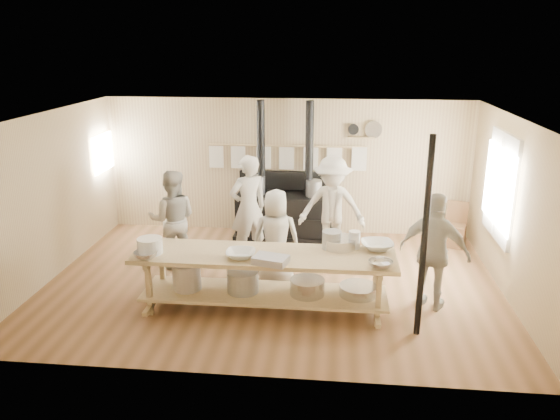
{
  "coord_description": "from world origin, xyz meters",
  "views": [
    {
      "loc": [
        0.93,
        -7.78,
        3.64
      ],
      "look_at": [
        0.11,
        0.2,
        1.14
      ],
      "focal_mm": 35.0,
      "sensor_mm": 36.0,
      "label": 1
    }
  ],
  "objects": [
    {
      "name": "ground",
      "position": [
        0.0,
        0.0,
        0.0
      ],
      "size": [
        7.0,
        7.0,
        0.0
      ],
      "primitive_type": "plane",
      "color": "brown",
      "rests_on": "ground"
    },
    {
      "name": "room_shell",
      "position": [
        0.0,
        0.0,
        1.62
      ],
      "size": [
        7.0,
        7.0,
        7.0
      ],
      "color": "tan",
      "rests_on": "ground"
    },
    {
      "name": "window_right",
      "position": [
        3.47,
        0.6,
        1.5
      ],
      "size": [
        0.09,
        1.5,
        1.65
      ],
      "color": "beige",
      "rests_on": "ground"
    },
    {
      "name": "left_opening",
      "position": [
        -3.45,
        2.0,
        1.6
      ],
      "size": [
        0.0,
        0.9,
        0.9
      ],
      "color": "white",
      "rests_on": "ground"
    },
    {
      "name": "stove",
      "position": [
        -0.01,
        2.12,
        0.52
      ],
      "size": [
        1.9,
        0.75,
        2.6
      ],
      "color": "black",
      "rests_on": "ground"
    },
    {
      "name": "towel_rail",
      "position": [
        0.0,
        2.4,
        1.56
      ],
      "size": [
        3.0,
        0.04,
        0.47
      ],
      "color": "#9F885A",
      "rests_on": "ground"
    },
    {
      "name": "back_wall_shelf",
      "position": [
        1.46,
        2.43,
        2.0
      ],
      "size": [
        0.63,
        0.14,
        0.32
      ],
      "color": "#9F885A",
      "rests_on": "ground"
    },
    {
      "name": "prep_table",
      "position": [
        -0.01,
        -0.9,
        0.52
      ],
      "size": [
        3.6,
        0.9,
        0.85
      ],
      "color": "#9F885A",
      "rests_on": "ground"
    },
    {
      "name": "support_post",
      "position": [
        2.05,
        -1.35,
        1.3
      ],
      "size": [
        0.08,
        0.08,
        2.6
      ],
      "primitive_type": "cylinder",
      "color": "black",
      "rests_on": "ground"
    },
    {
      "name": "cook_far_left",
      "position": [
        -0.51,
        0.96,
        0.91
      ],
      "size": [
        0.8,
        0.73,
        1.83
      ],
      "primitive_type": "imported",
      "rotation": [
        0.0,
        0.0,
        3.72
      ],
      "color": "#ADA899",
      "rests_on": "ground"
    },
    {
      "name": "cook_left",
      "position": [
        -1.69,
        0.49,
        0.82
      ],
      "size": [
        0.9,
        0.76,
        1.65
      ],
      "primitive_type": "imported",
      "rotation": [
        0.0,
        0.0,
        3.32
      ],
      "color": "#ADA899",
      "rests_on": "ground"
    },
    {
      "name": "cook_center",
      "position": [
        0.06,
        0.04,
        0.75
      ],
      "size": [
        0.77,
        0.55,
        1.49
      ],
      "primitive_type": "imported",
      "rotation": [
        0.0,
        0.0,
        3.24
      ],
      "color": "#ADA899",
      "rests_on": "ground"
    },
    {
      "name": "cook_right",
      "position": [
        2.33,
        -0.59,
        0.84
      ],
      "size": [
        1.07,
        0.8,
        1.68
      ],
      "primitive_type": "imported",
      "rotation": [
        0.0,
        0.0,
        2.69
      ],
      "color": "#ADA899",
      "rests_on": "ground"
    },
    {
      "name": "cook_by_window",
      "position": [
        0.9,
        1.22,
        0.89
      ],
      "size": [
        1.18,
        0.71,
        1.78
      ],
      "primitive_type": "imported",
      "rotation": [
        0.0,
        0.0,
        -0.05
      ],
      "color": "#ADA899",
      "rests_on": "ground"
    },
    {
      "name": "chair",
      "position": [
        3.16,
        1.97,
        0.24
      ],
      "size": [
        0.49,
        0.49,
        0.81
      ],
      "rotation": [
        0.0,
        0.0,
        -0.35
      ],
      "color": "brown",
      "rests_on": "ground"
    },
    {
      "name": "bowl_white_a",
      "position": [
        -0.29,
        -1.07,
        0.9
      ],
      "size": [
        0.42,
        0.42,
        0.1
      ],
      "primitive_type": "imported",
      "rotation": [
        0.0,
        0.0,
        0.06
      ],
      "color": "white",
      "rests_on": "prep_table"
    },
    {
      "name": "bowl_steel_a",
      "position": [
        -1.55,
        -1.23,
        0.9
      ],
      "size": [
        0.45,
        0.45,
        0.1
      ],
      "primitive_type": "imported",
      "rotation": [
        0.0,
        0.0,
        0.82
      ],
      "color": "silver",
      "rests_on": "prep_table"
    },
    {
      "name": "bowl_white_b",
      "position": [
        1.55,
        -0.57,
        0.91
      ],
      "size": [
        0.5,
        0.5,
        0.11
      ],
      "primitive_type": "imported",
      "rotation": [
        0.0,
        0.0,
        1.69
      ],
      "color": "white",
      "rests_on": "prep_table"
    },
    {
      "name": "bowl_steel_b",
      "position": [
        1.55,
        -1.23,
        0.9
      ],
      "size": [
        0.35,
        0.35,
        0.1
      ],
      "primitive_type": "imported",
      "rotation": [
        0.0,
        0.0,
        3.23
      ],
      "color": "silver",
      "rests_on": "prep_table"
    },
    {
      "name": "roasting_pan",
      "position": [
        0.13,
        -1.23,
        0.9
      ],
      "size": [
        0.5,
        0.4,
        0.1
      ],
      "primitive_type": "cube",
      "rotation": [
        0.0,
        0.0,
        -0.27
      ],
      "color": "#B2B2B7",
      "rests_on": "prep_table"
    },
    {
      "name": "mixing_bowl_large",
      "position": [
        1.03,
        -0.57,
        0.92
      ],
      "size": [
        0.51,
        0.51,
        0.15
      ],
      "primitive_type": "cylinder",
      "rotation": [
        0.0,
        0.0,
        -0.09
      ],
      "color": "silver",
      "rests_on": "prep_table"
    },
    {
      "name": "bucket_galv",
      "position": [
        0.92,
        -0.6,
        0.98
      ],
      "size": [
        0.35,
        0.35,
        0.25
      ],
      "primitive_type": "cylinder",
      "rotation": [
        0.0,
        0.0,
        -0.37
      ],
      "color": "gray",
      "rests_on": "prep_table"
    },
    {
      "name": "deep_bowl_enamel",
      "position": [
        -1.55,
        -1.04,
        0.96
      ],
      "size": [
        0.35,
        0.35,
        0.22
      ],
      "primitive_type": "cylinder",
      "rotation": [
        0.0,
        0.0,
        0.02
      ],
      "color": "white",
      "rests_on": "prep_table"
    },
    {
      "name": "pitcher",
      "position": [
        1.23,
        -0.57,
        0.98
      ],
      "size": [
        0.2,
        0.2,
        0.25
      ],
      "primitive_type": "cylinder",
      "rotation": [
        0.0,
        0.0,
        -0.26
      ],
      "color": "white",
      "rests_on": "prep_table"
    }
  ]
}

